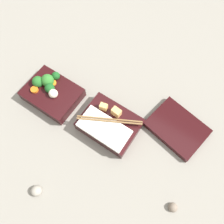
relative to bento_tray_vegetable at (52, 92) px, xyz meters
name	(u,v)px	position (x,y,z in m)	size (l,w,h in m)	color
ground_plane	(84,107)	(0.11, 0.02, -0.02)	(3.00, 3.00, 0.00)	gray
bento_tray_vegetable	(52,92)	(0.00, 0.00, 0.00)	(0.17, 0.13, 0.07)	black
bento_tray_rice	(109,124)	(0.22, 0.01, 0.00)	(0.18, 0.13, 0.07)	black
bento_lid	(177,128)	(0.40, 0.12, -0.01)	(0.17, 0.13, 0.02)	black
pebble_0	(173,207)	(0.49, -0.08, -0.02)	(0.02, 0.02, 0.02)	#7A6B5B
pebble_1	(36,191)	(0.16, -0.26, -0.02)	(0.03, 0.03, 0.03)	gray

